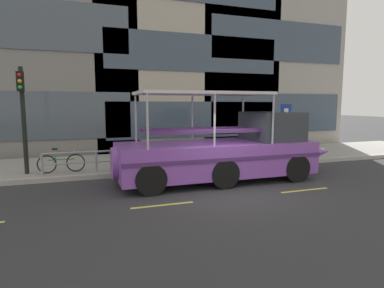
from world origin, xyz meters
The scene contains 10 objects.
ground_plane centered at (0.00, 0.00, 0.00)m, with size 120.00×120.00×0.00m, color #333335.
sidewalk centered at (0.00, 5.60, 0.09)m, with size 32.00×4.80×0.18m, color #99968E.
curb_edge centered at (0.00, 3.11, 0.09)m, with size 32.00×0.18×0.18m, color #B2ADA3.
lane_centreline centered at (0.00, -0.83, 0.00)m, with size 25.80×0.12×0.01m.
curb_guardrail centered at (-0.16, 3.45, 0.75)m, with size 11.59×0.09×0.85m.
traffic_light_pole centered at (-6.51, 3.99, 2.61)m, with size 0.24×0.46×4.01m.
parking_sign centered at (4.98, 4.00, 1.97)m, with size 0.60×0.12×2.64m.
leaned_bicycle centered at (-5.27, 3.85, 0.56)m, with size 1.74×0.46×0.96m.
duck_tour_boat centered at (0.69, 1.38, 1.08)m, with size 8.94×2.59×3.25m.
pedestrian_near_bow centered at (3.23, 4.86, 1.16)m, with size 0.22×0.47×1.63m.
Camera 1 is at (-4.44, -9.29, 2.81)m, focal length 29.83 mm.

